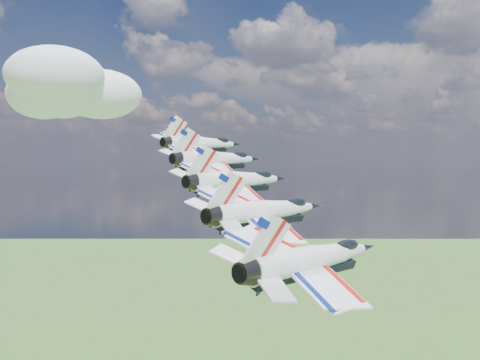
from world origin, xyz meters
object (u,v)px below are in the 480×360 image
Objects in this scene: jet_1 at (219,159)px; jet_4 at (316,258)px; jet_3 at (270,210)px; jet_2 at (240,180)px; jet_0 at (204,143)px.

jet_4 is at bearing -30.34° from jet_1.
jet_4 is (9.34, -8.03, -2.68)m from jet_3.
jet_1 reaches higher than jet_4.
jet_2 is at bearing -30.34° from jet_1.
jet_2 is 1.00× the size of jet_3.
jet_0 is at bearing 149.66° from jet_1.
jet_3 is (28.01, -24.09, -8.05)m from jet_0.
jet_1 is 25.21m from jet_3.
jet_2 is at bearing -30.34° from jet_0.
jet_0 reaches higher than jet_4.
jet_0 is at bearing 149.66° from jet_3.
jet_3 is at bearing -30.34° from jet_1.
jet_1 is (9.34, -8.03, -2.68)m from jet_0.
jet_0 is 1.00× the size of jet_1.
jet_2 is (9.34, -8.03, -2.68)m from jet_1.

